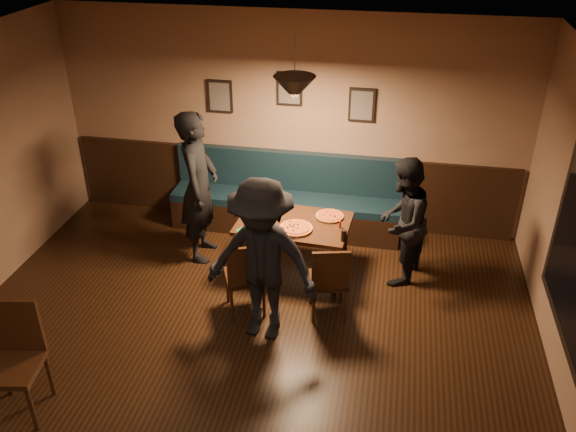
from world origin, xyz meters
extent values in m
plane|color=black|center=(0.00, 0.00, 0.00)|extent=(7.00, 7.00, 0.00)
plane|color=silver|center=(0.00, 0.00, 2.80)|extent=(7.00, 7.00, 0.00)
plane|color=#8C704F|center=(0.00, 3.50, 1.40)|extent=(6.00, 0.00, 6.00)
cube|color=black|center=(0.00, 3.47, 0.50)|extent=(5.88, 0.06, 1.00)
cube|color=black|center=(-0.90, 3.47, 1.70)|extent=(0.32, 0.04, 0.42)
cube|color=black|center=(0.00, 3.47, 1.85)|extent=(0.32, 0.04, 0.42)
cube|color=black|center=(0.90, 3.47, 1.70)|extent=(0.32, 0.04, 0.42)
cone|color=black|center=(0.28, 2.23, 2.25)|extent=(0.44, 0.44, 0.25)
cube|color=black|center=(0.28, 2.23, 0.34)|extent=(1.32, 0.90, 0.68)
imported|color=black|center=(-0.89, 2.40, 0.94)|extent=(0.50, 0.71, 1.87)
imported|color=black|center=(1.50, 2.33, 0.76)|extent=(0.76, 0.87, 1.52)
imported|color=black|center=(0.18, 1.08, 0.87)|extent=(1.20, 0.78, 1.75)
cylinder|color=orange|center=(-0.10, 2.33, 0.70)|extent=(0.34, 0.34, 0.04)
cylinder|color=orange|center=(0.34, 2.06, 0.70)|extent=(0.40, 0.40, 0.04)
cylinder|color=gold|center=(0.67, 2.41, 0.70)|extent=(0.42, 0.42, 0.04)
cylinder|color=black|center=(0.89, 1.93, 0.75)|extent=(0.08, 0.08, 0.13)
cylinder|color=#901904|center=(0.82, 2.20, 0.73)|extent=(0.03, 0.03, 0.11)
cube|color=#1C6A27|center=(-0.27, 2.46, 0.68)|extent=(0.20, 0.20, 0.01)
cube|color=#1E7328|center=(-0.21, 1.94, 0.68)|extent=(0.21, 0.21, 0.01)
cube|color=white|center=(0.21, 1.85, 0.68)|extent=(0.17, 0.03, 0.00)
camera|label=1|loc=(1.33, -3.62, 4.09)|focal=37.32mm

